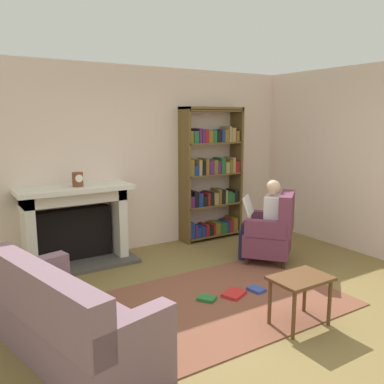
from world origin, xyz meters
The scene contains 12 objects.
ground centered at (0.00, 0.00, 0.00)m, with size 14.00×14.00×0.00m, color olive.
back_wall centered at (0.00, 2.55, 1.35)m, with size 5.60×0.10×2.70m, color beige.
side_wall_right centered at (2.65, 1.25, 1.35)m, with size 0.10×5.20×2.70m, color beige.
area_rug centered at (0.00, 0.30, 0.01)m, with size 2.40×1.80×0.01m, color brown.
fireplace centered at (-1.06, 2.30, 0.57)m, with size 1.52×0.64×1.08m.
mantel_clock centered at (-1.03, 2.20, 1.17)m, with size 0.14×0.14×0.18m.
bookshelf centered at (1.18, 2.33, 1.03)m, with size 1.06×0.32×2.13m.
armchair_reading centered at (1.25, 0.95, 0.42)m, with size 0.89×0.89×0.97m.
seated_reader centered at (1.17, 1.04, 0.62)m, with size 0.57×0.59×1.14m.
sofa_floral centered at (-1.77, 0.11, 0.32)m, with size 1.10×1.82×0.85m.
side_table centered at (0.25, -0.49, 0.41)m, with size 0.56×0.39×0.49m.
scattered_books centered at (0.10, 0.34, 0.03)m, with size 0.80×0.32×0.04m.
Camera 1 is at (-2.54, -2.99, 1.95)m, focal length 37.91 mm.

